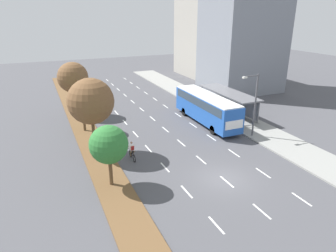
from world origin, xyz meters
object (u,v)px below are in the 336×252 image
(median_tree_nearest, at_px, (109,145))
(median_tree_third, at_px, (82,100))
(cyclist, at_px, (132,152))
(median_tree_second, at_px, (91,101))
(bus, at_px, (206,106))
(bus_shelter, at_px, (230,100))
(median_tree_fourth, at_px, (73,78))
(streetlight, at_px, (254,101))

(median_tree_nearest, xyz_separation_m, median_tree_third, (-0.01, 12.21, 0.18))
(cyclist, height_order, median_tree_nearest, median_tree_nearest)
(median_tree_second, relative_size, median_tree_third, 1.40)
(cyclist, xyz_separation_m, median_tree_second, (-2.78, 2.59, 4.23))
(median_tree_nearest, bearing_deg, cyclist, 52.06)
(bus, height_order, median_tree_second, median_tree_second)
(bus_shelter, xyz_separation_m, median_tree_fourth, (-17.90, 7.45, 2.97))
(median_tree_second, height_order, median_tree_third, median_tree_second)
(median_tree_third, xyz_separation_m, streetlight, (15.76, -8.54, 0.33))
(bus, bearing_deg, median_tree_third, 168.09)
(median_tree_second, distance_m, median_tree_fourth, 12.21)
(median_tree_second, relative_size, streetlight, 1.07)
(streetlight, bearing_deg, median_tree_nearest, -166.91)
(median_tree_second, bearing_deg, median_tree_nearest, -89.61)
(bus_shelter, height_order, median_tree_fourth, median_tree_fourth)
(cyclist, bearing_deg, median_tree_third, 107.52)
(median_tree_nearest, xyz_separation_m, median_tree_second, (-0.04, 6.10, 1.64))
(median_tree_nearest, distance_m, median_tree_third, 12.21)
(median_tree_nearest, relative_size, median_tree_second, 0.68)
(median_tree_second, bearing_deg, median_tree_fourth, 89.95)
(cyclist, bearing_deg, bus, 28.25)
(cyclist, height_order, median_tree_second, median_tree_second)
(median_tree_nearest, relative_size, median_tree_fourth, 0.71)
(bus_shelter, relative_size, median_tree_third, 1.98)
(cyclist, xyz_separation_m, median_tree_third, (-2.74, 8.70, 2.77))
(bus_shelter, height_order, median_tree_nearest, median_tree_nearest)
(bus_shelter, height_order, streetlight, streetlight)
(cyclist, xyz_separation_m, median_tree_nearest, (-2.74, -3.51, 2.59))
(median_tree_third, relative_size, streetlight, 0.77)
(median_tree_third, bearing_deg, streetlight, -28.46)
(bus, height_order, cyclist, bus)
(median_tree_nearest, relative_size, median_tree_third, 0.95)
(median_tree_third, height_order, streetlight, streetlight)
(cyclist, xyz_separation_m, streetlight, (13.02, 0.15, 3.10))
(bus_shelter, bearing_deg, median_tree_nearest, -148.69)
(bus_shelter, distance_m, median_tree_second, 18.80)
(median_tree_third, distance_m, streetlight, 17.93)
(median_tree_third, bearing_deg, cyclist, -72.48)
(bus_shelter, relative_size, median_tree_fourth, 1.49)
(median_tree_third, bearing_deg, median_tree_nearest, -89.98)
(cyclist, relative_size, streetlight, 0.28)
(median_tree_nearest, xyz_separation_m, median_tree_fourth, (-0.03, 18.31, 1.46))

